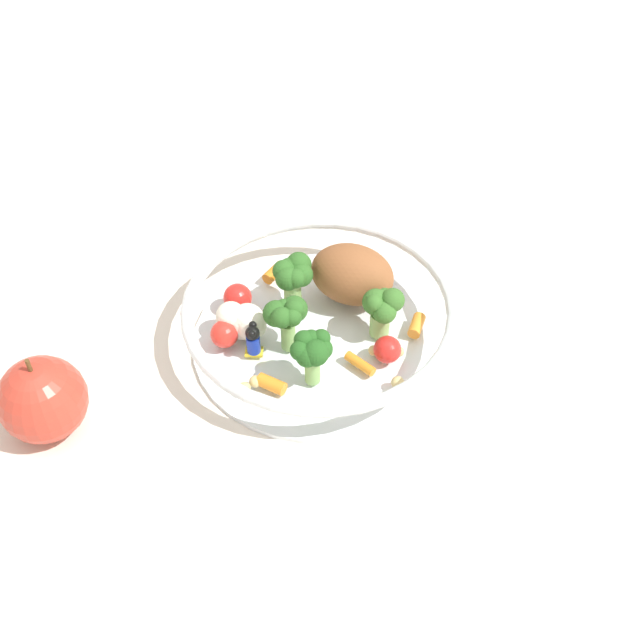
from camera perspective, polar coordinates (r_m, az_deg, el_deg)
ground_plane at (r=0.74m, az=1.29°, el=-2.02°), size 2.40×2.40×0.00m
food_container at (r=0.73m, az=-0.18°, el=0.61°), size 0.25×0.25×0.07m
loose_apple at (r=0.69m, az=-19.61°, el=-5.50°), size 0.07×0.07×0.09m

